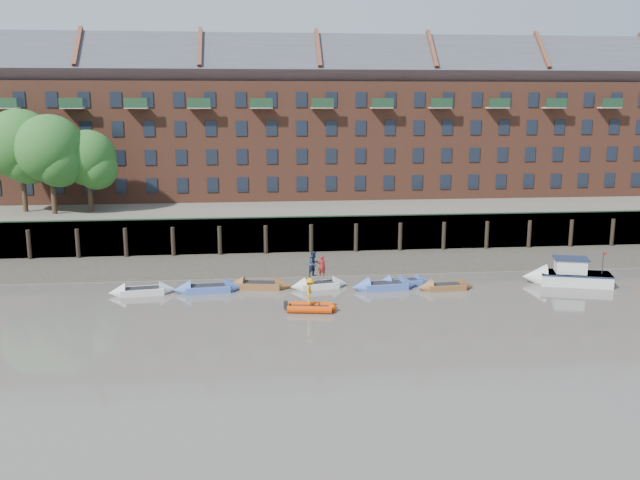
{
  "coord_description": "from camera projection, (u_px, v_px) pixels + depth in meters",
  "views": [
    {
      "loc": [
        -7.35,
        -36.49,
        13.13
      ],
      "look_at": [
        -2.24,
        12.0,
        3.2
      ],
      "focal_mm": 38.0,
      "sensor_mm": 36.0,
      "label": 1
    }
  ],
  "objects": [
    {
      "name": "rowboat_1",
      "position": [
        208.0,
        288.0,
        47.74
      ],
      "size": [
        4.9,
        1.82,
        1.39
      ],
      "rotation": [
        0.0,
        0.0,
        0.09
      ],
      "color": "#4562B8",
      "rests_on": "ground"
    },
    {
      "name": "rowboat_3",
      "position": [
        319.0,
        285.0,
        48.78
      ],
      "size": [
        4.38,
        1.93,
        1.23
      ],
      "rotation": [
        0.0,
        0.0,
        0.17
      ],
      "color": "silver",
      "rests_on": "ground"
    },
    {
      "name": "person_rib_crew",
      "position": [
        310.0,
        291.0,
        43.23
      ],
      "size": [
        0.83,
        1.17,
        1.64
      ],
      "primitive_type": "imported",
      "rotation": [
        0.0,
        0.0,
        1.35
      ],
      "color": "orange",
      "rests_on": "rib_tender"
    },
    {
      "name": "tree_cluster",
      "position": [
        46.0,
        149.0,
        61.16
      ],
      "size": [
        11.76,
        7.74,
        9.4
      ],
      "color": "#3A281C",
      "rests_on": "bank_terrace"
    },
    {
      "name": "rowboat_4",
      "position": [
        385.0,
        286.0,
        48.45
      ],
      "size": [
        4.99,
        1.93,
        1.41
      ],
      "rotation": [
        0.0,
        0.0,
        0.11
      ],
      "color": "#4562B8",
      "rests_on": "ground"
    },
    {
      "name": "rowboat_2",
      "position": [
        260.0,
        285.0,
        48.65
      ],
      "size": [
        4.77,
        2.07,
        1.34
      ],
      "rotation": [
        0.0,
        0.0,
        -0.16
      ],
      "color": "brown",
      "rests_on": "ground"
    },
    {
      "name": "rowboat_0",
      "position": [
        142.0,
        291.0,
        47.14
      ],
      "size": [
        4.69,
        1.94,
        1.32
      ],
      "rotation": [
        0.0,
        0.0,
        0.14
      ],
      "color": "silver",
      "rests_on": "ground"
    },
    {
      "name": "person_rower_a",
      "position": [
        322.0,
        266.0,
        48.55
      ],
      "size": [
        0.59,
        0.4,
        1.56
      ],
      "primitive_type": "imported",
      "rotation": [
        0.0,
        0.0,
        3.09
      ],
      "color": "maroon",
      "rests_on": "rowboat_3"
    },
    {
      "name": "motor_launch",
      "position": [
        561.0,
        275.0,
        49.73
      ],
      "size": [
        6.53,
        3.69,
        2.56
      ],
      "rotation": [
        0.0,
        0.0,
        2.86
      ],
      "color": "silver",
      "rests_on": "ground"
    },
    {
      "name": "bank_terrace",
      "position": [
        317.0,
        210.0,
        73.7
      ],
      "size": [
        110.0,
        28.0,
        3.2
      ],
      "primitive_type": "cube",
      "color": "#5E594D",
      "rests_on": "ground"
    },
    {
      "name": "river_wall",
      "position": [
        333.0,
        234.0,
        60.43
      ],
      "size": [
        110.0,
        1.23,
        3.3
      ],
      "color": "#2D2A26",
      "rests_on": "ground"
    },
    {
      "name": "rowboat_5",
      "position": [
        403.0,
        282.0,
        49.5
      ],
      "size": [
        4.26,
        1.64,
        1.21
      ],
      "rotation": [
        0.0,
        0.0,
        0.11
      ],
      "color": "#4562B8",
      "rests_on": "ground"
    },
    {
      "name": "apartment_terrace",
      "position": [
        316.0,
        105.0,
        72.43
      ],
      "size": [
        80.6,
        15.56,
        20.98
      ],
      "color": "brown",
      "rests_on": "bank_terrace"
    },
    {
      "name": "ground",
      "position": [
        381.0,
        335.0,
        38.94
      ],
      "size": [
        220.0,
        220.0,
        0.0
      ],
      "primitive_type": "plane",
      "color": "#5F5952",
      "rests_on": "ground"
    },
    {
      "name": "person_rower_b",
      "position": [
        314.0,
        264.0,
        48.56
      ],
      "size": [
        1.16,
        1.12,
        1.88
      ],
      "primitive_type": "imported",
      "rotation": [
        0.0,
        0.0,
        0.67
      ],
      "color": "#19233F",
      "rests_on": "rowboat_3"
    },
    {
      "name": "mud_band",
      "position": [
        345.0,
        273.0,
        53.17
      ],
      "size": [
        110.0,
        1.6,
        0.1
      ],
      "primitive_type": "cube",
      "color": "#4C4336",
      "rests_on": "ground"
    },
    {
      "name": "foreshore",
      "position": [
        339.0,
        263.0,
        56.48
      ],
      "size": [
        110.0,
        8.0,
        0.5
      ],
      "primitive_type": "cube",
      "color": "#3D382F",
      "rests_on": "ground"
    },
    {
      "name": "rowboat_6",
      "position": [
        446.0,
        287.0,
        48.34
      ],
      "size": [
        4.24,
        1.45,
        1.21
      ],
      "rotation": [
        0.0,
        0.0,
        0.06
      ],
      "color": "brown",
      "rests_on": "ground"
    },
    {
      "name": "rib_tender",
      "position": [
        312.0,
        307.0,
        43.37
      ],
      "size": [
        3.2,
        1.94,
        0.54
      ],
      "rotation": [
        0.0,
        0.0,
        -0.18
      ],
      "color": "#D63A04",
      "rests_on": "ground"
    }
  ]
}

